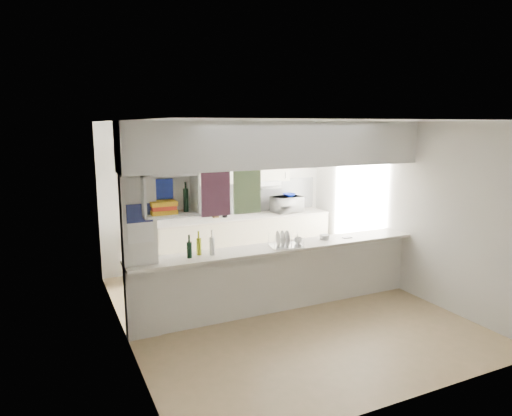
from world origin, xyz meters
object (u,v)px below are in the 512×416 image
microwave (287,204)px  bowl (289,195)px  wine_bottles (201,247)px  dish_rack (286,240)px

microwave → bowl: bowl is taller
wine_bottles → bowl: bearing=40.4°
microwave → wine_bottles: (-2.42, -2.11, -0.03)m
microwave → bowl: bearing=103.9°
wine_bottles → microwave: bearing=41.1°
bowl → wine_bottles: bowl is taller
bowl → wine_bottles: 3.20m
bowl → dish_rack: 2.47m
bowl → wine_bottles: (-2.43, -2.07, -0.21)m
dish_rack → wine_bottles: wine_bottles is taller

